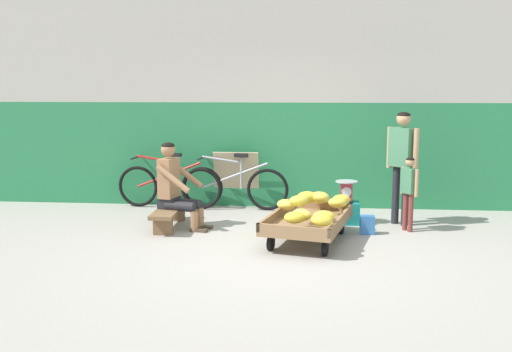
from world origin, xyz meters
The scene contains 14 objects.
ground_plane centered at (0.00, 0.00, 0.00)m, with size 80.00×80.00×0.00m, color #A39E93.
back_wall centered at (0.00, 2.80, 1.65)m, with size 16.00×0.30×3.31m.
banana_cart centered at (0.37, 0.67, 0.24)m, with size 1.16×1.60×0.36m.
banana_pile centered at (0.43, 0.60, 0.47)m, with size 0.99×1.45×0.27m.
low_bench centered at (-1.47, 1.21, 0.20)m, with size 0.32×1.10×0.27m.
vendor_seated centered at (-1.38, 1.19, 0.57)m, with size 0.72×0.57×1.14m.
plastic_crate centered at (0.89, 1.64, 0.15)m, with size 0.36×0.28×0.30m.
weighing_scale centered at (0.89, 1.64, 0.45)m, with size 0.30×0.30×0.29m.
bicycle_near_left centered at (-1.77, 2.42, 0.35)m, with size 1.66×0.48×0.86m.
bicycle_far_left centered at (-0.75, 2.43, 0.35)m, with size 1.66×0.48×0.86m.
sign_board centered at (-0.74, 2.62, 0.43)m, with size 0.70×0.27×0.87m.
customer_adult centered at (1.62, 1.65, 0.95)m, with size 0.37×0.37×1.53m.
customer_child centered at (1.66, 1.30, 0.60)m, with size 0.21×0.27×0.97m.
shopping_bag centered at (1.12, 1.09, 0.12)m, with size 0.18×0.12×0.24m, color #3370B7.
Camera 1 is at (0.34, -6.00, 1.86)m, focal length 39.61 mm.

